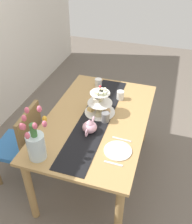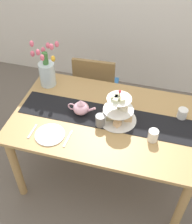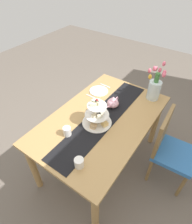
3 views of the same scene
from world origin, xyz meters
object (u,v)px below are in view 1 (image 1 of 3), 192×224
(dinner_plate_left, at_px, (118,151))
(mug_grey, at_px, (105,117))
(dining_table, at_px, (97,127))
(cream_jug, at_px, (98,82))
(teapot, at_px, (90,127))
(knife_left, at_px, (122,139))
(fork_left, at_px, (113,164))
(mug_white_text, at_px, (120,95))
(chair_left, at_px, (22,143))
(tiered_cake_stand, at_px, (100,104))
(tulip_vase, at_px, (36,143))

(dinner_plate_left, xyz_separation_m, mug_grey, (0.34, 0.20, 0.05))
(dining_table, relative_size, cream_jug, 17.90)
(teapot, distance_m, knife_left, 0.30)
(cream_jug, relative_size, dinner_plate_left, 0.37)
(dining_table, relative_size, fork_left, 10.14)
(knife_left, xyz_separation_m, mug_white_text, (0.61, 0.16, 0.04))
(fork_left, xyz_separation_m, mug_grey, (0.49, 0.20, 0.05))
(chair_left, xyz_separation_m, tiered_cake_stand, (0.37, -0.70, 0.37))
(tulip_vase, distance_m, mug_white_text, 1.10)
(tiered_cake_stand, distance_m, cream_jug, 0.52)
(dining_table, bearing_deg, fork_left, -150.32)
(tiered_cake_stand, distance_m, fork_left, 0.69)
(teapot, relative_size, cream_jug, 2.80)
(cream_jug, height_order, knife_left, cream_jug)
(tiered_cake_stand, distance_m, tulip_vase, 0.78)
(cream_jug, relative_size, mug_white_text, 0.89)
(dining_table, height_order, dinner_plate_left, dinner_plate_left)
(mug_grey, relative_size, mug_white_text, 1.00)
(dining_table, distance_m, mug_white_text, 0.44)
(dining_table, bearing_deg, mug_white_text, -19.42)
(fork_left, height_order, knife_left, same)
(dinner_plate_left, relative_size, fork_left, 1.53)
(dinner_plate_left, distance_m, mug_white_text, 0.78)
(mug_white_text, bearing_deg, teapot, 167.30)
(fork_left, height_order, mug_grey, mug_grey)
(knife_left, xyz_separation_m, mug_grey, (0.20, 0.20, 0.05))
(fork_left, bearing_deg, knife_left, 0.00)
(chair_left, height_order, dinner_plate_left, chair_left)
(chair_left, bearing_deg, cream_jug, -31.52)
(teapot, xyz_separation_m, knife_left, (-0.01, -0.30, -0.06))
(dining_table, height_order, mug_grey, mug_grey)
(chair_left, xyz_separation_m, teapot, (0.07, -0.70, 0.34))
(chair_left, bearing_deg, tulip_vase, -130.40)
(cream_jug, bearing_deg, mug_white_text, -123.07)
(cream_jug, distance_m, dinner_plate_left, 1.06)
(tiered_cake_stand, distance_m, teapot, 0.31)
(dining_table, bearing_deg, teapot, 180.00)
(knife_left, bearing_deg, mug_grey, 45.92)
(fork_left, bearing_deg, cream_jug, 22.84)
(dinner_plate_left, height_order, mug_grey, mug_grey)
(knife_left, bearing_deg, tiered_cake_stand, 42.90)
(teapot, relative_size, fork_left, 1.59)
(chair_left, bearing_deg, fork_left, -103.34)
(teapot, relative_size, mug_grey, 2.51)
(tulip_vase, xyz_separation_m, mug_white_text, (1.01, -0.43, -0.10))
(tiered_cake_stand, relative_size, cream_jug, 3.58)
(dining_table, distance_m, tiered_cake_stand, 0.23)
(chair_left, distance_m, tiered_cake_stand, 0.88)
(teapot, distance_m, fork_left, 0.43)
(chair_left, xyz_separation_m, fork_left, (-0.24, -0.99, 0.28))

